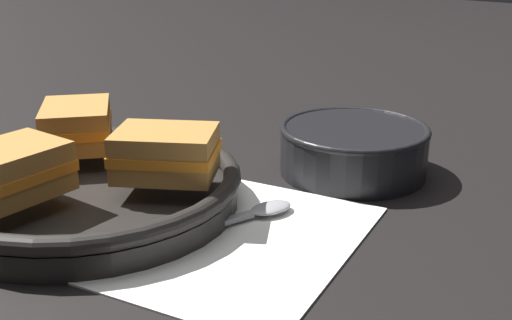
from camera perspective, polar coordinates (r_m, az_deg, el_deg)
ground_plane at (r=0.71m, az=-2.00°, el=-2.48°), size 4.00×4.00×0.00m
napkin at (r=0.60m, az=-2.35°, el=-6.87°), size 0.29×0.26×0.00m
soup_bowl at (r=0.75m, az=8.67°, el=1.23°), size 0.17×0.17×0.06m
spoon at (r=0.63m, az=-0.11°, el=-4.70°), size 0.14×0.06×0.01m
skillet at (r=0.67m, az=-14.60°, el=-2.52°), size 0.31×0.31×0.04m
sandwich_near_left at (r=0.61m, az=-21.12°, el=-0.97°), size 0.10×0.07×0.05m
sandwich_near_right at (r=0.63m, az=-8.03°, el=0.62°), size 0.11×0.12×0.05m
sandwich_far_left at (r=0.73m, az=-15.65°, el=2.99°), size 0.12×0.12×0.05m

